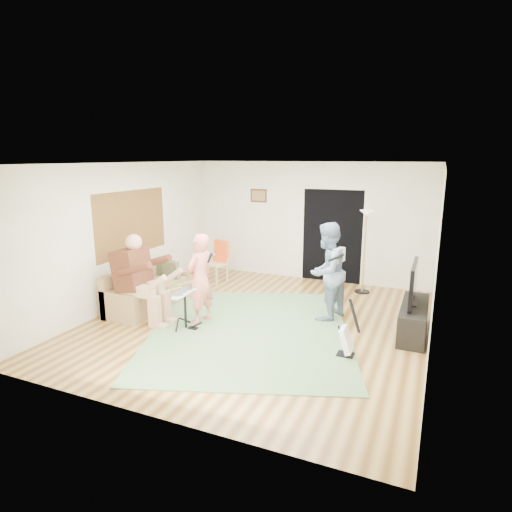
# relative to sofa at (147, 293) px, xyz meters

# --- Properties ---
(floor) EXTENTS (6.00, 6.00, 0.00)m
(floor) POSITION_rel_sofa_xyz_m (2.28, 0.07, -0.25)
(floor) COLOR brown
(floor) RESTS_ON ground
(walls) EXTENTS (5.50, 6.00, 2.70)m
(walls) POSITION_rel_sofa_xyz_m (2.28, 0.07, 1.10)
(walls) COLOR white
(walls) RESTS_ON floor
(ceiling) EXTENTS (6.00, 6.00, 0.00)m
(ceiling) POSITION_rel_sofa_xyz_m (2.28, 0.07, 2.45)
(ceiling) COLOR white
(ceiling) RESTS_ON walls
(window_blinds) EXTENTS (0.00, 2.05, 2.05)m
(window_blinds) POSITION_rel_sofa_xyz_m (-0.46, 0.27, 1.30)
(window_blinds) COLOR brown
(window_blinds) RESTS_ON walls
(doorway) EXTENTS (2.10, 0.00, 2.10)m
(doorway) POSITION_rel_sofa_xyz_m (2.83, 3.06, 0.80)
(doorway) COLOR black
(doorway) RESTS_ON walls
(picture_frame) EXTENTS (0.42, 0.03, 0.32)m
(picture_frame) POSITION_rel_sofa_xyz_m (1.03, 3.06, 1.65)
(picture_frame) COLOR #3F2314
(picture_frame) RESTS_ON walls
(area_rug) EXTENTS (4.29, 4.74, 0.02)m
(area_rug) POSITION_rel_sofa_xyz_m (2.30, -0.30, -0.24)
(area_rug) COLOR #567F4D
(area_rug) RESTS_ON floor
(sofa) EXTENTS (0.77, 1.87, 0.76)m
(sofa) POSITION_rel_sofa_xyz_m (0.00, 0.00, 0.00)
(sofa) COLOR #99794C
(sofa) RESTS_ON floor
(drummer) EXTENTS (1.00, 0.56, 1.53)m
(drummer) POSITION_rel_sofa_xyz_m (0.44, -0.65, 0.34)
(drummer) COLOR #562918
(drummer) RESTS_ON sofa
(drum_kit) EXTENTS (0.37, 0.66, 0.68)m
(drum_kit) POSITION_rel_sofa_xyz_m (1.28, -0.65, 0.04)
(drum_kit) COLOR black
(drum_kit) RESTS_ON floor
(singer) EXTENTS (0.48, 0.63, 1.56)m
(singer) POSITION_rel_sofa_xyz_m (1.37, -0.30, 0.53)
(singer) COLOR #E67664
(singer) RESTS_ON floor
(microphone) EXTENTS (0.06, 0.06, 0.24)m
(microphone) POSITION_rel_sofa_xyz_m (1.57, -0.30, 0.91)
(microphone) COLOR black
(microphone) RESTS_ON singer
(guitarist) EXTENTS (0.87, 0.99, 1.72)m
(guitarist) POSITION_rel_sofa_xyz_m (3.30, 0.72, 0.61)
(guitarist) COLOR #6F85A3
(guitarist) RESTS_ON floor
(guitar_held) EXTENTS (0.26, 0.61, 0.26)m
(guitar_held) POSITION_rel_sofa_xyz_m (3.50, 0.72, 0.92)
(guitar_held) COLOR white
(guitar_held) RESTS_ON guitarist
(guitar_spare) EXTENTS (0.31, 0.28, 0.87)m
(guitar_spare) POSITION_rel_sofa_xyz_m (3.96, -0.61, -0.00)
(guitar_spare) COLOR black
(guitar_spare) RESTS_ON floor
(torchiere_lamp) EXTENTS (0.31, 0.31, 1.74)m
(torchiere_lamp) POSITION_rel_sofa_xyz_m (3.65, 2.50, 0.94)
(torchiere_lamp) COLOR black
(torchiere_lamp) RESTS_ON floor
(dining_chair) EXTENTS (0.50, 0.52, 0.96)m
(dining_chair) POSITION_rel_sofa_xyz_m (0.48, 1.95, 0.09)
(dining_chair) COLOR #CCB285
(dining_chair) RESTS_ON floor
(tv_cabinet) EXTENTS (0.40, 1.40, 0.50)m
(tv_cabinet) POSITION_rel_sofa_xyz_m (4.78, 0.61, -0.00)
(tv_cabinet) COLOR black
(tv_cabinet) RESTS_ON floor
(television) EXTENTS (0.06, 1.03, 0.66)m
(television) POSITION_rel_sofa_xyz_m (4.73, 0.61, 0.60)
(television) COLOR black
(television) RESTS_ON tv_cabinet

